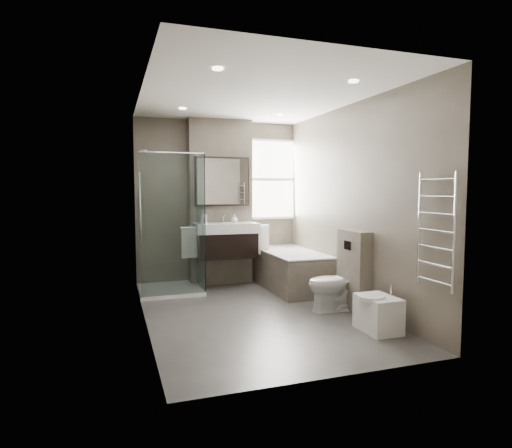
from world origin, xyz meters
name	(u,v)px	position (x,y,z in m)	size (l,w,h in m)	color
room	(256,207)	(0.00, 0.00, 1.30)	(2.70, 3.90, 2.70)	#44413E
vanity_pier	(220,203)	(0.00, 1.77, 1.30)	(1.00, 0.25, 2.60)	#5C5448
vanity	(226,240)	(0.00, 1.43, 0.74)	(0.95, 0.47, 0.66)	black
mirror_cabinet	(222,182)	(0.00, 1.61, 1.63)	(0.86, 0.08, 0.76)	black
towel_left	(189,243)	(-0.56, 1.40, 0.72)	(0.24, 0.06, 0.44)	silver
towel_right	(261,240)	(0.56, 1.40, 0.72)	(0.24, 0.06, 0.44)	silver
shower_enclosure	(177,259)	(-0.75, 1.35, 0.49)	(0.90, 0.90, 2.00)	white
bathtub	(290,268)	(0.92, 1.10, 0.32)	(0.75, 1.60, 0.57)	#5C5448
window	(271,179)	(0.90, 1.88, 1.68)	(0.98, 0.06, 1.33)	white
toilet	(335,283)	(0.97, -0.20, 0.34)	(0.39, 0.68, 0.69)	white
cistern_box	(354,270)	(1.21, -0.25, 0.50)	(0.19, 0.55, 1.00)	#5C5448
bidet	(378,313)	(1.01, -1.05, 0.20)	(0.41, 0.47, 0.49)	white
towel_radiator	(436,231)	(1.25, -1.60, 1.12)	(0.03, 0.49, 1.10)	silver
soap_bottle_a	(203,217)	(-0.33, 1.47, 1.10)	(0.09, 0.09, 0.20)	white
soap_bottle_b	(234,218)	(0.15, 1.49, 1.06)	(0.10, 0.10, 0.13)	white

